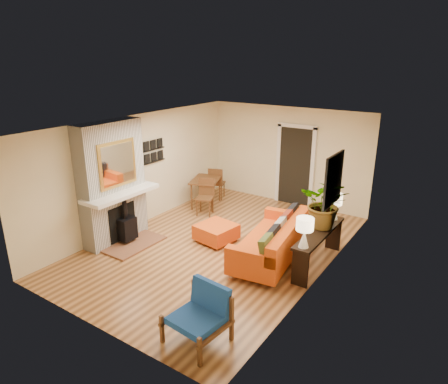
% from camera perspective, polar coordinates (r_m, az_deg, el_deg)
% --- Properties ---
extents(room_shell, '(6.50, 6.50, 6.50)m').
position_cam_1_polar(room_shell, '(10.07, 10.67, 3.62)').
color(room_shell, '#BE8149').
rests_on(room_shell, ground).
extents(fireplace, '(1.09, 1.68, 2.60)m').
position_cam_1_polar(fireplace, '(8.72, -15.51, 0.82)').
color(fireplace, white).
rests_on(fireplace, ground).
extents(sofa, '(1.28, 2.37, 0.89)m').
position_cam_1_polar(sofa, '(7.95, 7.29, -7.03)').
color(sofa, silver).
rests_on(sofa, ground).
extents(ottoman, '(0.85, 0.85, 0.38)m').
position_cam_1_polar(ottoman, '(8.70, -1.12, -5.70)').
color(ottoman, silver).
rests_on(ottoman, ground).
extents(blue_chair, '(0.84, 0.83, 0.81)m').
position_cam_1_polar(blue_chair, '(5.88, -3.19, -16.64)').
color(blue_chair, brown).
rests_on(blue_chair, ground).
extents(dining_table, '(1.12, 1.71, 0.91)m').
position_cam_1_polar(dining_table, '(10.61, -2.23, 1.08)').
color(dining_table, brown).
rests_on(dining_table, ground).
extents(console_table, '(0.34, 1.85, 0.72)m').
position_cam_1_polar(console_table, '(7.79, 13.44, -6.49)').
color(console_table, black).
rests_on(console_table, ground).
extents(lamp_near, '(0.30, 0.30, 0.54)m').
position_cam_1_polar(lamp_near, '(6.93, 11.44, -5.21)').
color(lamp_near, white).
rests_on(lamp_near, console_table).
extents(lamp_far, '(0.30, 0.30, 0.54)m').
position_cam_1_polar(lamp_far, '(8.23, 15.50, -1.58)').
color(lamp_far, white).
rests_on(lamp_far, console_table).
extents(houseplant, '(0.97, 0.87, 0.99)m').
position_cam_1_polar(houseplant, '(7.74, 14.33, -1.57)').
color(houseplant, '#1E5919').
rests_on(houseplant, console_table).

